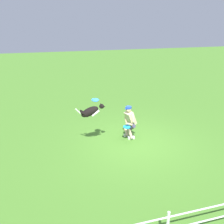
{
  "coord_description": "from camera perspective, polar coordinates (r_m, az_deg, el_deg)",
  "views": [
    {
      "loc": [
        3.08,
        7.63,
        4.3
      ],
      "look_at": [
        0.75,
        -0.41,
        1.18
      ],
      "focal_mm": 39.57,
      "sensor_mm": 36.0,
      "label": 1
    }
  ],
  "objects": [
    {
      "name": "dog",
      "position": [
        8.56,
        -4.86,
        0.14
      ],
      "size": [
        1.06,
        0.32,
        0.53
      ],
      "rotation": [
        0.0,
        0.0,
        3.1
      ],
      "color": "black"
    },
    {
      "name": "frisbee_flying",
      "position": [
        8.44,
        -3.9,
        2.8
      ],
      "size": [
        0.35,
        0.35,
        0.07
      ],
      "primitive_type": "cylinder",
      "rotation": [
        -0.11,
        -0.08,
        5.79
      ],
      "color": "#3085EF"
    },
    {
      "name": "ground_plane",
      "position": [
        9.28,
        5.19,
        -7.27
      ],
      "size": [
        60.0,
        60.0,
        0.0
      ],
      "primitive_type": "plane",
      "color": "#497F2A"
    },
    {
      "name": "fence",
      "position": [
        5.92,
        21.63,
        -21.34
      ],
      "size": [
        17.53,
        0.06,
        0.83
      ],
      "color": "white",
      "rests_on": "ground_plane"
    },
    {
      "name": "person",
      "position": [
        9.43,
        4.08,
        -2.09
      ],
      "size": [
        0.54,
        0.67,
        1.29
      ],
      "rotation": [
        0.0,
        0.0,
        0.28
      ],
      "color": "silver",
      "rests_on": "ground_plane"
    },
    {
      "name": "frisbee_held",
      "position": [
        9.12,
        3.42,
        -3.48
      ],
      "size": [
        0.38,
        0.38,
        0.05
      ],
      "primitive_type": "cylinder",
      "rotation": [
        -0.01,
        -0.09,
        5.28
      ],
      "color": "#1D92E0",
      "rests_on": "person"
    }
  ]
}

